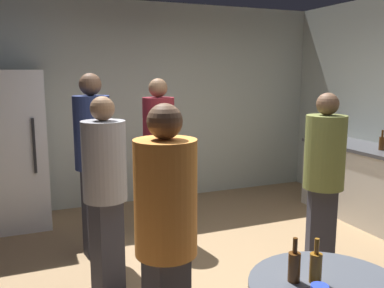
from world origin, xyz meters
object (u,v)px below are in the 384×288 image
(person_in_olive_shirt, at_px, (324,172))
(person_in_gray_shirt, at_px, (105,182))
(kettle, at_px, (336,135))
(person_in_navy_shirt, at_px, (93,151))
(person_in_orange_shirt, at_px, (166,228))
(beer_bottle_on_counter, at_px, (382,143))
(beer_bottle_amber, at_px, (316,266))
(beer_bottle_brown, at_px, (294,266))
(person_in_maroon_shirt, at_px, (159,145))
(refrigerator, at_px, (14,150))

(person_in_olive_shirt, bearing_deg, person_in_gray_shirt, -76.99)
(kettle, relative_size, person_in_navy_shirt, 0.14)
(person_in_orange_shirt, bearing_deg, beer_bottle_on_counter, 95.29)
(kettle, bearing_deg, beer_bottle_amber, -132.70)
(beer_bottle_on_counter, bearing_deg, person_in_gray_shirt, -174.14)
(beer_bottle_brown, relative_size, person_in_orange_shirt, 0.14)
(beer_bottle_on_counter, xyz_separation_m, person_in_navy_shirt, (-3.17, 0.44, 0.06))
(beer_bottle_brown, distance_m, person_in_maroon_shirt, 2.62)
(person_in_olive_shirt, distance_m, person_in_navy_shirt, 2.10)
(beer_bottle_amber, distance_m, person_in_navy_shirt, 2.48)
(beer_bottle_on_counter, distance_m, person_in_navy_shirt, 3.20)
(person_in_navy_shirt, distance_m, person_in_orange_shirt, 1.89)
(kettle, bearing_deg, person_in_gray_shirt, -161.71)
(beer_bottle_on_counter, relative_size, person_in_olive_shirt, 0.14)
(kettle, height_order, person_in_orange_shirt, person_in_orange_shirt)
(beer_bottle_brown, height_order, person_in_olive_shirt, person_in_olive_shirt)
(beer_bottle_brown, bearing_deg, beer_bottle_amber, -26.86)
(beer_bottle_amber, distance_m, person_in_maroon_shirt, 2.66)
(kettle, xyz_separation_m, person_in_gray_shirt, (-3.19, -1.05, -0.04))
(person_in_maroon_shirt, distance_m, person_in_orange_shirt, 2.28)
(beer_bottle_amber, distance_m, person_in_orange_shirt, 0.79)
(kettle, bearing_deg, person_in_olive_shirt, -134.08)
(beer_bottle_brown, bearing_deg, person_in_navy_shirt, 104.84)
(beer_bottle_on_counter, bearing_deg, person_in_orange_shirt, -154.83)
(refrigerator, relative_size, person_in_navy_shirt, 1.02)
(refrigerator, bearing_deg, person_in_orange_shirt, -75.44)
(refrigerator, height_order, person_in_orange_shirt, refrigerator)
(refrigerator, xyz_separation_m, person_in_navy_shirt, (0.71, -1.15, 0.14))
(beer_bottle_on_counter, xyz_separation_m, beer_bottle_amber, (-2.46, -1.92, -0.17))
(kettle, bearing_deg, refrigerator, 167.32)
(refrigerator, bearing_deg, person_in_olive_shirt, -43.18)
(person_in_maroon_shirt, height_order, person_in_orange_shirt, person_in_maroon_shirt)
(beer_bottle_amber, bearing_deg, person_in_olive_shirt, 49.02)
(person_in_olive_shirt, xyz_separation_m, person_in_orange_shirt, (-1.67, -0.73, 0.01))
(person_in_gray_shirt, bearing_deg, beer_bottle_amber, 1.98)
(beer_bottle_on_counter, height_order, person_in_olive_shirt, person_in_olive_shirt)
(beer_bottle_amber, xyz_separation_m, person_in_maroon_shirt, (0.04, 2.66, 0.19))
(kettle, relative_size, beer_bottle_amber, 1.06)
(beer_bottle_brown, xyz_separation_m, person_in_navy_shirt, (-0.61, 2.32, 0.22))
(beer_bottle_amber, bearing_deg, person_in_gray_shirt, 114.94)
(refrigerator, distance_m, beer_bottle_on_counter, 4.19)
(beer_bottle_amber, xyz_separation_m, person_in_navy_shirt, (-0.71, 2.36, 0.22))
(kettle, relative_size, person_in_maroon_shirt, 0.14)
(beer_bottle_on_counter, relative_size, person_in_orange_shirt, 0.14)
(beer_bottle_on_counter, distance_m, person_in_maroon_shirt, 2.53)
(kettle, distance_m, beer_bottle_on_counter, 0.72)
(person_in_maroon_shirt, xyz_separation_m, person_in_navy_shirt, (-0.75, -0.29, 0.04))
(kettle, xyz_separation_m, beer_bottle_amber, (-2.44, -2.65, -0.15))
(kettle, relative_size, beer_bottle_brown, 1.06)
(beer_bottle_amber, bearing_deg, person_in_navy_shirt, 106.66)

